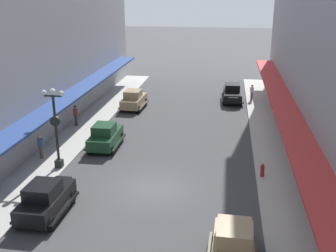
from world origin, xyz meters
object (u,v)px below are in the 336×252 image
object	(u,v)px
parked_car_3	(105,135)
pedestrian_2	(252,92)
fire_hydrant	(262,170)
pedestrian_0	(41,146)
parked_car_4	(134,99)
parked_car_0	(233,248)
parked_car_2	(46,198)
pedestrian_1	(76,115)
lamp_post_with_clock	(56,125)
parked_car_1	(232,93)

from	to	relation	value
parked_car_3	pedestrian_2	size ratio (longest dim) A/B	2.61
fire_hydrant	pedestrian_0	distance (m)	14.52
parked_car_4	pedestrian_0	world-z (taller)	parked_car_4
parked_car_0	parked_car_4	distance (m)	24.11
parked_car_2	pedestrian_0	world-z (taller)	parked_car_2
pedestrian_1	pedestrian_2	bearing A→B (deg)	34.40
parked_car_3	pedestrian_2	distance (m)	17.97
parked_car_3	parked_car_0	bearing A→B (deg)	-53.16
pedestrian_0	pedestrian_2	world-z (taller)	same
parked_car_4	fire_hydrant	xyz separation A→B (m)	(11.13, -13.59, -0.38)
lamp_post_with_clock	pedestrian_0	bearing A→B (deg)	145.16
parked_car_0	fire_hydrant	distance (m)	8.84
pedestrian_0	pedestrian_2	distance (m)	22.43
parked_car_4	fire_hydrant	bearing A→B (deg)	-50.69
fire_hydrant	parked_car_1	bearing A→B (deg)	95.99
fire_hydrant	parked_car_4	bearing A→B (deg)	129.31
parked_car_2	pedestrian_1	size ratio (longest dim) A/B	2.56
parked_car_0	pedestrian_0	xyz separation A→B (m)	(-12.70, 9.33, 0.05)
pedestrian_2	pedestrian_0	bearing A→B (deg)	-130.76
parked_car_3	fire_hydrant	distance (m)	11.44
parked_car_1	parked_car_2	distance (m)	24.98
parked_car_2	pedestrian_1	distance (m)	13.84
lamp_post_with_clock	pedestrian_1	bearing A→B (deg)	103.17
pedestrian_0	pedestrian_1	distance (m)	6.87
parked_car_3	pedestrian_1	distance (m)	5.53
parked_car_0	pedestrian_1	xyz separation A→B (m)	(-12.85, 16.20, 0.07)
parked_car_0	parked_car_4	size ratio (longest dim) A/B	1.00
parked_car_0	pedestrian_2	xyz separation A→B (m)	(1.94, 26.32, 0.05)
parked_car_0	pedestrian_0	distance (m)	15.76
parked_car_3	pedestrian_1	bearing A→B (deg)	132.77
fire_hydrant	parked_car_0	bearing A→B (deg)	-101.74
parked_car_4	fire_hydrant	size ratio (longest dim) A/B	5.25
parked_car_0	lamp_post_with_clock	xyz separation A→B (m)	(-10.95, 8.11, 2.04)
lamp_post_with_clock	parked_car_4	bearing A→B (deg)	83.44
parked_car_0	fire_hydrant	world-z (taller)	parked_car_0
parked_car_4	pedestrian_2	bearing A→B (deg)	19.93
parked_car_0	lamp_post_with_clock	distance (m)	13.78
parked_car_3	fire_hydrant	xyz separation A→B (m)	(10.89, -3.50, -0.38)
parked_car_3	lamp_post_with_clock	size ratio (longest dim) A/B	0.83
pedestrian_0	parked_car_1	bearing A→B (deg)	52.65
parked_car_2	lamp_post_with_clock	xyz separation A→B (m)	(-1.55, 5.32, 2.04)
fire_hydrant	parked_car_2	bearing A→B (deg)	-152.44
pedestrian_2	pedestrian_1	bearing A→B (deg)	-145.60
pedestrian_2	parked_car_0	bearing A→B (deg)	-94.22
parked_car_1	parked_car_2	world-z (taller)	same
parked_car_3	pedestrian_1	world-z (taller)	parked_car_3
parked_car_1	pedestrian_0	size ratio (longest dim) A/B	2.63
fire_hydrant	pedestrian_1	world-z (taller)	pedestrian_1
parked_car_3	parked_car_4	world-z (taller)	same
parked_car_1	parked_car_0	bearing A→B (deg)	-89.96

